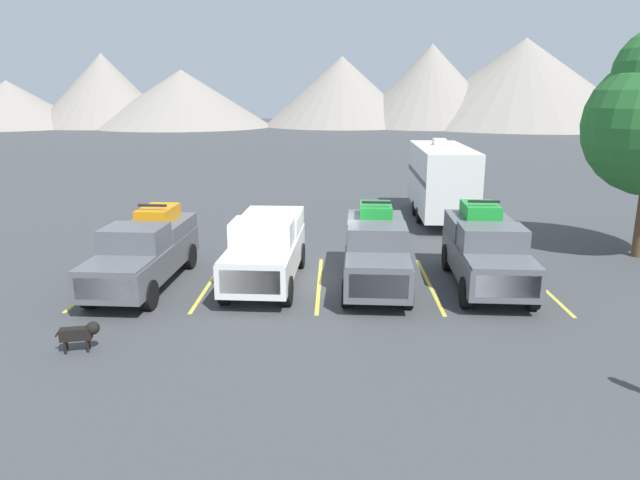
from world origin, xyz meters
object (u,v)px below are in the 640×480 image
at_px(pickup_truck_b, 266,248).
at_px(camper_trailer_a, 441,178).
at_px(pickup_truck_a, 146,250).
at_px(dog, 82,332).
at_px(pickup_truck_d, 486,249).
at_px(pickup_truck_c, 376,249).

relative_size(pickup_truck_b, camper_trailer_a, 0.65).
distance_m(pickup_truck_a, dog, 5.05).
bearing_deg(dog, pickup_truck_d, 25.53).
bearing_deg(dog, pickup_truck_b, 54.15).
distance_m(pickup_truck_d, dog, 11.99).
xyz_separation_m(pickup_truck_b, pickup_truck_d, (7.00, -0.10, 0.03)).
distance_m(pickup_truck_a, pickup_truck_b, 3.86).
bearing_deg(pickup_truck_b, pickup_truck_d, -0.80).
bearing_deg(pickup_truck_d, pickup_truck_b, 179.20).
xyz_separation_m(pickup_truck_c, camper_trailer_a, (3.78, 9.78, 0.86)).
xyz_separation_m(pickup_truck_d, dog, (-10.80, -5.16, -0.71)).
bearing_deg(dog, camper_trailer_a, 53.46).
distance_m(pickup_truck_c, pickup_truck_d, 3.48).
bearing_deg(pickup_truck_b, dog, -125.85).
bearing_deg(dog, pickup_truck_c, 35.41).
height_order(pickup_truck_b, pickup_truck_c, pickup_truck_c).
height_order(pickup_truck_c, pickup_truck_d, pickup_truck_d).
height_order(pickup_truck_b, dog, pickup_truck_b).
xyz_separation_m(pickup_truck_b, camper_trailer_a, (7.31, 9.73, 0.85)).
bearing_deg(pickup_truck_a, pickup_truck_c, 1.52).
bearing_deg(pickup_truck_c, pickup_truck_a, -178.48).
distance_m(pickup_truck_a, pickup_truck_c, 7.38).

